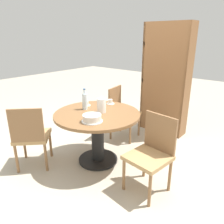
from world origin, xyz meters
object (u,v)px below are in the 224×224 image
object	(u,v)px
cup_a	(110,102)
chair_b	(122,111)
bookshelf	(165,84)
cake_main	(92,118)
cup_c	(102,106)
chair_c	(31,135)
coffee_pot	(101,105)
water_bottle	(85,101)
cup_b	(86,104)
chair_a	(152,152)

from	to	relation	value
cup_a	chair_b	bearing A→B (deg)	102.89
bookshelf	cake_main	world-z (taller)	bookshelf
bookshelf	cup_c	bearing A→B (deg)	77.07
chair_c	cup_c	distance (m)	1.00
coffee_pot	cup_c	distance (m)	0.21
bookshelf	water_bottle	size ratio (longest dim) A/B	6.51
cup_a	cup_b	distance (m)	0.35
chair_a	chair_b	world-z (taller)	same
chair_b	bookshelf	world-z (taller)	bookshelf
chair_c	cup_a	world-z (taller)	chair_c
cup_b	cake_main	bearing A→B (deg)	-37.76
coffee_pot	cup_a	distance (m)	0.39
chair_a	coffee_pot	distance (m)	0.90
chair_c	cup_c	xyz separation A→B (m)	(0.44, 0.86, 0.27)
cup_c	cup_b	bearing A→B (deg)	-161.34
chair_b	water_bottle	world-z (taller)	water_bottle
chair_b	water_bottle	size ratio (longest dim) A/B	2.99
chair_c	cake_main	world-z (taller)	chair_c
bookshelf	water_bottle	bearing A→B (deg)	74.30
coffee_pot	cake_main	world-z (taller)	coffee_pot
chair_a	cup_c	distance (m)	1.03
chair_a	bookshelf	size ratio (longest dim) A/B	0.46
bookshelf	coffee_pot	bearing A→B (deg)	83.66
cup_a	chair_a	bearing A→B (deg)	-24.98
cup_a	cup_c	bearing A→B (deg)	-85.73
water_bottle	cup_c	distance (m)	0.25
cup_b	coffee_pot	bearing A→B (deg)	-11.47
cake_main	cup_a	distance (m)	0.73
cup_c	cake_main	bearing A→B (deg)	-59.47
chair_b	coffee_pot	distance (m)	0.88
cake_main	cup_b	world-z (taller)	cake_main
bookshelf	chair_b	bearing A→B (deg)	58.85
chair_b	cup_c	xyz separation A→B (m)	(0.11, -0.62, 0.27)
chair_c	water_bottle	distance (m)	0.82
chair_c	bookshelf	size ratio (longest dim) A/B	0.46
chair_b	bookshelf	bearing A→B (deg)	-41.82
chair_b	cup_a	distance (m)	0.50
chair_b	bookshelf	distance (m)	0.89
cup_a	bookshelf	bearing A→B (deg)	73.95
cup_a	water_bottle	bearing A→B (deg)	-104.77
chair_a	chair_b	size ratio (longest dim) A/B	1.00
coffee_pot	chair_c	bearing A→B (deg)	-128.93
coffee_pot	water_bottle	distance (m)	0.26
chair_a	water_bottle	size ratio (longest dim) A/B	2.99
cake_main	cup_b	xyz separation A→B (m)	(-0.50, 0.39, -0.01)
bookshelf	chair_c	bearing A→B (deg)	71.13
chair_a	coffee_pot	xyz separation A→B (m)	(-0.82, 0.10, 0.35)
chair_b	coffee_pot	xyz separation A→B (m)	(0.24, -0.77, 0.35)
chair_a	water_bottle	distance (m)	1.14
chair_b	chair_c	bearing A→B (deg)	156.77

